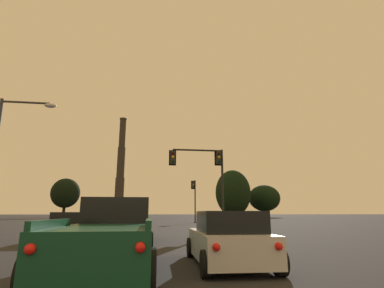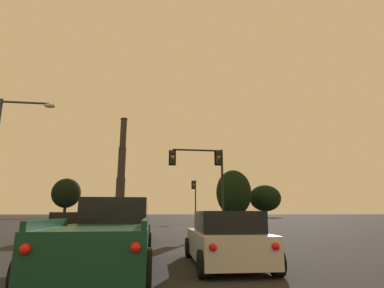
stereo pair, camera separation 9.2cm
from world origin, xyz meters
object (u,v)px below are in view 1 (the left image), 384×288
object	(u,v)px
sedan_left_lane_front	(71,227)
suv_center_lane_front	(129,223)
hatchback_right_lane_second	(228,240)
pickup_truck_center_lane_second	(111,237)
smokestack	(120,176)
traffic_light_overhead_right	(205,168)
street_lamp	(5,149)
traffic_light_far_right	(194,195)

from	to	relation	value
sedan_left_lane_front	suv_center_lane_front	distance (m)	3.09
sedan_left_lane_front	hatchback_right_lane_second	size ratio (longest dim) A/B	1.14
hatchback_right_lane_second	pickup_truck_center_lane_second	bearing A→B (deg)	-173.14
smokestack	traffic_light_overhead_right	bearing A→B (deg)	-81.51
pickup_truck_center_lane_second	traffic_light_overhead_right	size ratio (longest dim) A/B	0.85
suv_center_lane_front	traffic_light_overhead_right	xyz separation A→B (m)	(5.35, 7.67, 3.99)
street_lamp	suv_center_lane_front	bearing A→B (deg)	-11.32
suv_center_lane_front	street_lamp	xyz separation A→B (m)	(-6.92, 1.39, 3.86)
hatchback_right_lane_second	smokestack	size ratio (longest dim) A/B	0.08
street_lamp	sedan_left_lane_front	bearing A→B (deg)	-7.91
suv_center_lane_front	traffic_light_far_right	bearing A→B (deg)	76.47
suv_center_lane_front	sedan_left_lane_front	bearing A→B (deg)	165.54
sedan_left_lane_front	traffic_light_far_right	size ratio (longest dim) A/B	0.77
sedan_left_lane_front	suv_center_lane_front	xyz separation A→B (m)	(2.97, -0.84, 0.23)
suv_center_lane_front	traffic_light_overhead_right	size ratio (longest dim) A/B	0.77
smokestack	street_lamp	bearing A→B (deg)	-86.96
street_lamp	smokestack	bearing A→B (deg)	93.04
sedan_left_lane_front	traffic_light_far_right	distance (m)	29.37
suv_center_lane_front	smokestack	distance (m)	140.79
suv_center_lane_front	traffic_light_overhead_right	bearing A→B (deg)	56.41
sedan_left_lane_front	hatchback_right_lane_second	distance (m)	10.28
suv_center_lane_front	traffic_light_far_right	world-z (taller)	traffic_light_far_right
hatchback_right_lane_second	smokestack	xyz separation A→B (m)	(-17.37, 146.23, 19.00)
pickup_truck_center_lane_second	smokestack	distance (m)	148.41
traffic_light_overhead_right	smokestack	world-z (taller)	smokestack
pickup_truck_center_lane_second	smokestack	xyz separation A→B (m)	(-14.27, 146.51, 18.86)
pickup_truck_center_lane_second	hatchback_right_lane_second	bearing A→B (deg)	5.13
street_lamp	traffic_light_far_right	bearing A→B (deg)	61.74
traffic_light_overhead_right	hatchback_right_lane_second	bearing A→B (deg)	-98.29
suv_center_lane_front	pickup_truck_center_lane_second	distance (m)	7.70
pickup_truck_center_lane_second	traffic_light_overhead_right	bearing A→B (deg)	70.97
hatchback_right_lane_second	street_lamp	bearing A→B (deg)	140.54
suv_center_lane_front	street_lamp	bearing A→B (deg)	169.96
suv_center_lane_front	smokestack	size ratio (longest dim) A/B	0.10
street_lamp	hatchback_right_lane_second	bearing A→B (deg)	-41.17
smokestack	pickup_truck_center_lane_second	bearing A→B (deg)	-84.44
pickup_truck_center_lane_second	street_lamp	distance (m)	12.12
suv_center_lane_front	pickup_truck_center_lane_second	world-z (taller)	suv_center_lane_front
suv_center_lane_front	traffic_light_far_right	size ratio (longest dim) A/B	0.81
pickup_truck_center_lane_second	street_lamp	bearing A→B (deg)	127.48
sedan_left_lane_front	traffic_light_overhead_right	distance (m)	11.56
suv_center_lane_front	traffic_light_overhead_right	distance (m)	10.17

